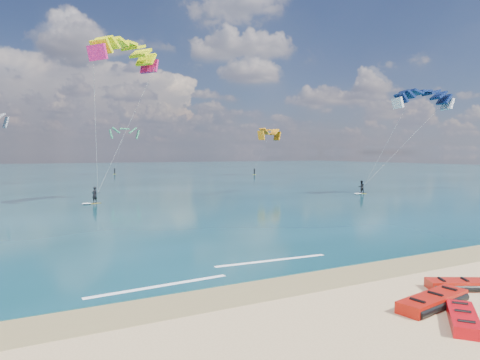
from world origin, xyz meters
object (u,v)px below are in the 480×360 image
packed_kite_left (433,307)px  packed_kite_right (463,324)px  kitesurfer_main (111,114)px  kitesurfer_far (393,137)px  packed_kite_mid (461,289)px

packed_kite_left → packed_kite_right: packed_kite_left is taller
kitesurfer_main → packed_kite_left: bearing=-109.1°
packed_kite_left → packed_kite_right: (-0.46, -1.40, 0.00)m
kitesurfer_main → kitesurfer_far: kitesurfer_main is taller
kitesurfer_main → packed_kite_mid: bearing=-104.7°
packed_kite_left → kitesurfer_main: bearing=87.9°
packed_kite_left → packed_kite_mid: 2.57m
kitesurfer_far → kitesurfer_main: bearing=-171.7°
packed_kite_left → kitesurfer_far: size_ratio=0.24×
packed_kite_right → kitesurfer_main: size_ratio=0.16×
packed_kite_mid → packed_kite_right: size_ratio=1.03×
packed_kite_mid → packed_kite_right: 3.61m
kitesurfer_main → kitesurfer_far: (31.33, -5.38, -1.80)m
packed_kite_left → kitesurfer_far: (27.29, 27.15, 6.87)m
kitesurfer_main → kitesurfer_far: bearing=-36.0°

